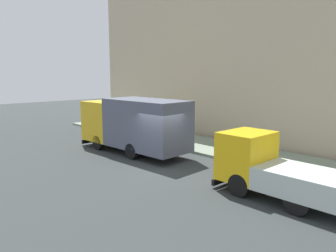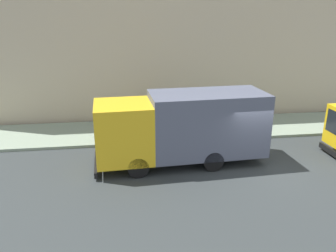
% 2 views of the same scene
% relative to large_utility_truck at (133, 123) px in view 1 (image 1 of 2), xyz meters
% --- Properties ---
extents(ground, '(80.00, 80.00, 0.00)m').
position_rel_large_utility_truck_xyz_m(ground, '(-0.76, -3.12, -1.67)').
color(ground, '#303535').
extents(sidewalk, '(3.76, 30.00, 0.14)m').
position_rel_large_utility_truck_xyz_m(sidewalk, '(4.13, -3.12, -1.60)').
color(sidewalk, gray).
rests_on(sidewalk, ground).
extents(building_facade, '(0.50, 30.00, 11.43)m').
position_rel_large_utility_truck_xyz_m(building_facade, '(6.51, -3.12, 4.04)').
color(building_facade, '#C2B191').
rests_on(building_facade, ground).
extents(large_utility_truck, '(2.67, 7.31, 3.06)m').
position_rel_large_utility_truck_xyz_m(large_utility_truck, '(0.00, 0.00, 0.00)').
color(large_utility_truck, gold).
rests_on(large_utility_truck, ground).
extents(small_flatbed_truck, '(2.00, 5.09, 2.24)m').
position_rel_large_utility_truck_xyz_m(small_flatbed_truck, '(-0.39, -8.87, -0.64)').
color(small_flatbed_truck, yellow).
rests_on(small_flatbed_truck, ground).
extents(pedestrian_walking, '(0.38, 0.38, 1.58)m').
position_rel_large_utility_truck_xyz_m(pedestrian_walking, '(4.14, 0.88, -0.69)').
color(pedestrian_walking, black).
rests_on(pedestrian_walking, sidewalk).
extents(pedestrian_standing, '(0.55, 0.55, 1.69)m').
position_rel_large_utility_truck_xyz_m(pedestrian_standing, '(2.99, -0.83, -0.65)').
color(pedestrian_standing, '#4A3D4A').
rests_on(pedestrian_standing, sidewalk).
extents(pedestrian_third, '(0.48, 0.48, 1.63)m').
position_rel_large_utility_truck_xyz_m(pedestrian_third, '(4.74, 1.19, -0.67)').
color(pedestrian_third, brown).
rests_on(pedestrian_third, sidewalk).
extents(traffic_cone_orange, '(0.49, 0.49, 0.70)m').
position_rel_large_utility_truck_xyz_m(traffic_cone_orange, '(2.52, 2.92, -1.18)').
color(traffic_cone_orange, orange).
rests_on(traffic_cone_orange, sidewalk).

